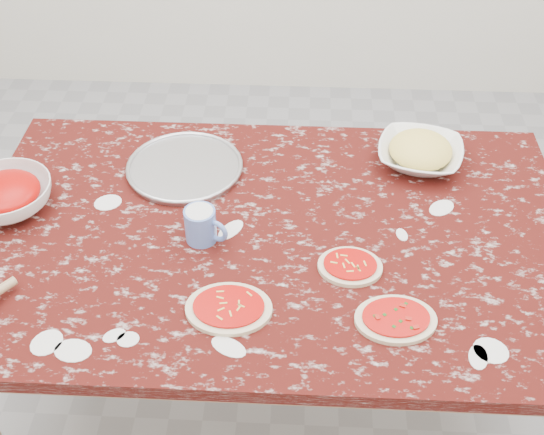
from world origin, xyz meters
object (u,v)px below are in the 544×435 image
at_px(worktable, 272,254).
at_px(pizza_tray, 185,168).
at_px(cheese_bowl, 420,155).
at_px(flour_mug, 202,225).
at_px(sauce_bowl, 7,196).

bearing_deg(worktable, pizza_tray, 136.63).
xyz_separation_m(cheese_bowl, flour_mug, (-0.60, -0.36, 0.02)).
distance_m(pizza_tray, cheese_bowl, 0.69).
height_order(sauce_bowl, flour_mug, flour_mug).
xyz_separation_m(sauce_bowl, flour_mug, (0.55, -0.10, 0.01)).
distance_m(worktable, pizza_tray, 0.38).
xyz_separation_m(pizza_tray, cheese_bowl, (0.69, 0.07, 0.02)).
xyz_separation_m(pizza_tray, sauce_bowl, (-0.46, -0.19, 0.03)).
distance_m(worktable, sauce_bowl, 0.74).
relative_size(worktable, cheese_bowl, 6.49).
relative_size(worktable, flour_mug, 13.67).
xyz_separation_m(worktable, cheese_bowl, (0.42, 0.32, 0.11)).
relative_size(worktable, sauce_bowl, 6.40).
bearing_deg(pizza_tray, worktable, -43.37).
bearing_deg(pizza_tray, flour_mug, -72.84).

